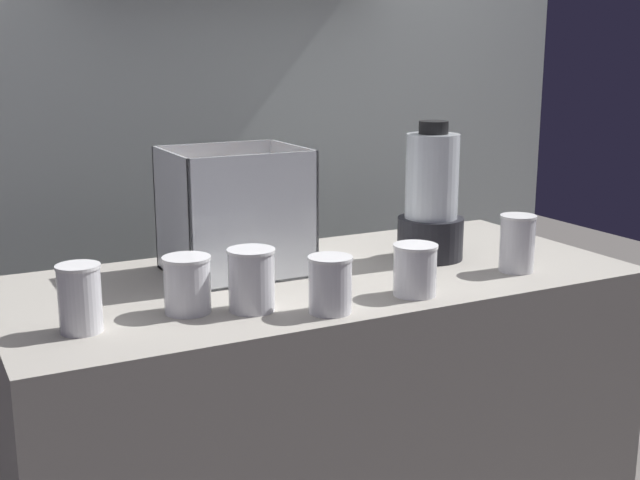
{
  "coord_description": "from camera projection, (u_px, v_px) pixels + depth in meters",
  "views": [
    {
      "loc": [
        -0.82,
        -1.58,
        1.4
      ],
      "look_at": [
        0.0,
        0.0,
        0.98
      ],
      "focal_mm": 46.24,
      "sensor_mm": 36.0,
      "label": 1
    }
  ],
  "objects": [
    {
      "name": "juice_cup_orange_left",
      "position": [
        187.0,
        288.0,
        1.58
      ],
      "size": [
        0.09,
        0.09,
        0.11
      ],
      "color": "white",
      "rests_on": "counter"
    },
    {
      "name": "counter",
      "position": [
        320.0,
        457.0,
        1.95
      ],
      "size": [
        1.4,
        0.64,
        0.9
      ],
      "primitive_type": "cube",
      "color": "#9E998E",
      "rests_on": "ground_plane"
    },
    {
      "name": "juice_cup_pomegranate_middle",
      "position": [
        252.0,
        283.0,
        1.59
      ],
      "size": [
        0.09,
        0.09,
        0.12
      ],
      "color": "white",
      "rests_on": "counter"
    },
    {
      "name": "juice_cup_beet_far_right",
      "position": [
        415.0,
        273.0,
        1.69
      ],
      "size": [
        0.09,
        0.09,
        0.11
      ],
      "color": "white",
      "rests_on": "counter"
    },
    {
      "name": "back_wall_unit",
      "position": [
        201.0,
        94.0,
        2.43
      ],
      "size": [
        2.6,
        0.24,
        2.5
      ],
      "color": "silver",
      "rests_on": "ground_plane"
    },
    {
      "name": "carrot_display_bin",
      "position": [
        234.0,
        235.0,
        1.85
      ],
      "size": [
        0.29,
        0.25,
        0.28
      ],
      "color": "white",
      "rests_on": "counter"
    },
    {
      "name": "juice_cup_carrot_right",
      "position": [
        330.0,
        287.0,
        1.58
      ],
      "size": [
        0.09,
        0.09,
        0.11
      ],
      "color": "white",
      "rests_on": "counter"
    },
    {
      "name": "juice_cup_mango_rightmost",
      "position": [
        517.0,
        246.0,
        1.87
      ],
      "size": [
        0.08,
        0.08,
        0.13
      ],
      "color": "white",
      "rests_on": "counter"
    },
    {
      "name": "juice_cup_pomegranate_far_left",
      "position": [
        80.0,
        302.0,
        1.47
      ],
      "size": [
        0.08,
        0.08,
        0.12
      ],
      "color": "white",
      "rests_on": "counter"
    },
    {
      "name": "blender_pitcher",
      "position": [
        431.0,
        202.0,
        1.96
      ],
      "size": [
        0.16,
        0.16,
        0.33
      ],
      "color": "black",
      "rests_on": "counter"
    }
  ]
}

